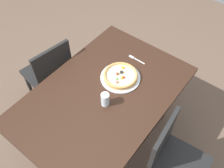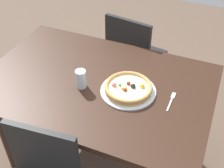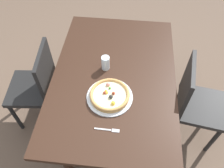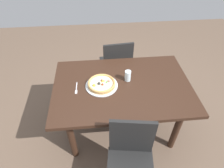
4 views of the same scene
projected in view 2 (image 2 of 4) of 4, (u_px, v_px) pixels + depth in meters
ground_plane at (100, 154)px, 2.32m from camera, size 6.00×6.00×0.00m
dining_table at (97, 93)px, 1.91m from camera, size 1.42×0.95×0.73m
chair_far at (133, 56)px, 2.50m from camera, size 0.46×0.46×0.88m
plate at (128, 91)px, 1.78m from camera, size 0.33×0.33×0.01m
pizza at (128, 88)px, 1.76m from camera, size 0.29×0.29×0.05m
fork at (171, 100)px, 1.72m from camera, size 0.02×0.17×0.00m
drinking_glass at (81, 79)px, 1.78m from camera, size 0.06×0.06×0.12m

